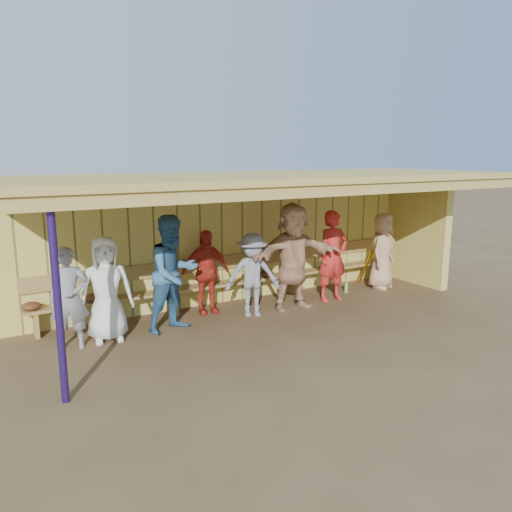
{
  "coord_description": "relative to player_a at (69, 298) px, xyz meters",
  "views": [
    {
      "loc": [
        -4.41,
        -7.13,
        2.81
      ],
      "look_at": [
        0.0,
        0.35,
        1.05
      ],
      "focal_mm": 35.0,
      "sensor_mm": 36.0,
      "label": 1
    }
  ],
  "objects": [
    {
      "name": "player_b",
      "position": [
        0.55,
        0.05,
        0.05
      ],
      "size": [
        0.86,
        0.63,
        1.63
      ],
      "primitive_type": "imported",
      "rotation": [
        0.0,
        0.0,
        -0.14
      ],
      "color": "white",
      "rests_on": "ground"
    },
    {
      "name": "player_a",
      "position": [
        0.0,
        0.0,
        0.0
      ],
      "size": [
        0.63,
        0.49,
        1.52
      ],
      "primitive_type": "imported",
      "rotation": [
        0.0,
        0.0,
        -0.24
      ],
      "color": "gray",
      "rests_on": "ground"
    },
    {
      "name": "player_h",
      "position": [
        6.41,
        0.2,
        0.04
      ],
      "size": [
        0.93,
        0.78,
        1.61
      ],
      "primitive_type": "imported",
      "rotation": [
        0.0,
        0.0,
        0.41
      ],
      "color": "tan",
      "rests_on": "ground"
    },
    {
      "name": "dugout_structure",
      "position": [
        3.59,
        0.4,
        0.93
      ],
      "size": [
        8.8,
        3.2,
        2.5
      ],
      "color": "#D8C65C",
      "rests_on": "ground"
    },
    {
      "name": "bench",
      "position": [
        3.2,
        0.83,
        -0.23
      ],
      "size": [
        7.6,
        0.34,
        0.93
      ],
      "color": "#AC8949",
      "rests_on": "ground"
    },
    {
      "name": "player_g",
      "position": [
        4.9,
        0.0,
        0.12
      ],
      "size": [
        0.67,
        0.46,
        1.77
      ],
      "primitive_type": "imported",
      "rotation": [
        0.0,
        0.0,
        -0.06
      ],
      "color": "red",
      "rests_on": "ground"
    },
    {
      "name": "player_e",
      "position": [
        3.07,
        -0.05,
        -0.02
      ],
      "size": [
        1.1,
        0.88,
        1.49
      ],
      "primitive_type": "imported",
      "rotation": [
        0.0,
        0.0,
        -0.39
      ],
      "color": "gray",
      "rests_on": "ground"
    },
    {
      "name": "player_c",
      "position": [
        1.61,
        -0.05,
        0.19
      ],
      "size": [
        1.08,
        0.93,
        1.9
      ],
      "primitive_type": "imported",
      "rotation": [
        0.0,
        0.0,
        0.26
      ],
      "color": "#346690",
      "rests_on": "ground"
    },
    {
      "name": "player_f",
      "position": [
        3.93,
        -0.04,
        0.23
      ],
      "size": [
        1.85,
        0.65,
        1.98
      ],
      "primitive_type": "imported",
      "rotation": [
        0.0,
        0.0,
        -0.04
      ],
      "color": "tan",
      "rests_on": "ground"
    },
    {
      "name": "ground",
      "position": [
        3.2,
        -0.29,
        -0.76
      ],
      "size": [
        90.0,
        90.0,
        0.0
      ],
      "primitive_type": "plane",
      "color": "brown",
      "rests_on": "ground"
    },
    {
      "name": "player_d",
      "position": [
        2.43,
        0.52,
        -0.0
      ],
      "size": [
        0.92,
        0.45,
        1.52
      ],
      "primitive_type": "imported",
      "rotation": [
        0.0,
        0.0,
        -0.09
      ],
      "color": "red",
      "rests_on": "ground"
    },
    {
      "name": "dugout_equipment",
      "position": [
        2.14,
        0.7,
        -0.27
      ],
      "size": [
        7.28,
        0.62,
        0.8
      ],
      "color": "orange",
      "rests_on": "ground"
    }
  ]
}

